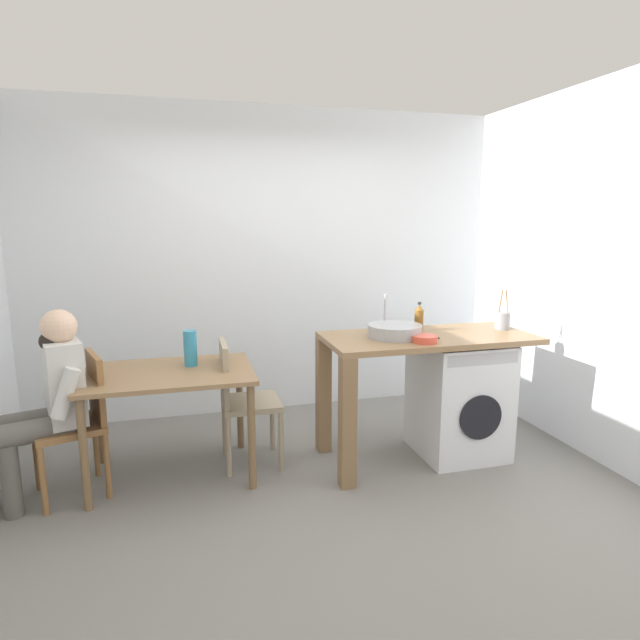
{
  "coord_description": "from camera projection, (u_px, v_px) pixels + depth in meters",
  "views": [
    {
      "loc": [
        -0.78,
        -2.97,
        1.73
      ],
      "look_at": [
        0.14,
        0.45,
        1.06
      ],
      "focal_mm": 29.68,
      "sensor_mm": 36.0,
      "label": 1
    }
  ],
  "objects": [
    {
      "name": "utensil_crock",
      "position": [
        502.0,
        320.0,
        3.97
      ],
      "size": [
        0.11,
        0.11,
        0.3
      ],
      "color": "gray",
      "rests_on": "kitchen_counter"
    },
    {
      "name": "bottle_tall_green",
      "position": [
        419.0,
        318.0,
        3.91
      ],
      "size": [
        0.07,
        0.07,
        0.22
      ],
      "color": "brown",
      "rests_on": "kitchen_counter"
    },
    {
      "name": "washing_machine",
      "position": [
        458.0,
        397.0,
        3.93
      ],
      "size": [
        0.6,
        0.61,
        0.86
      ],
      "color": "silver",
      "rests_on": "ground_plane"
    },
    {
      "name": "sink_basin",
      "position": [
        395.0,
        331.0,
        3.7
      ],
      "size": [
        0.38,
        0.38,
        0.09
      ],
      "primitive_type": "cylinder",
      "color": "#9EA0A5",
      "rests_on": "kitchen_counter"
    },
    {
      "name": "mixing_bowl",
      "position": [
        425.0,
        338.0,
        3.55
      ],
      "size": [
        0.17,
        0.17,
        0.05
      ],
      "color": "#D84C38",
      "rests_on": "kitchen_counter"
    },
    {
      "name": "chair_opposite",
      "position": [
        240.0,
        396.0,
        3.73
      ],
      "size": [
        0.4,
        0.4,
        0.9
      ],
      "rotation": [
        0.0,
        0.0,
        -1.58
      ],
      "color": "gray",
      "rests_on": "ground_plane"
    },
    {
      "name": "ground_plane",
      "position": [
        317.0,
        498.0,
        3.34
      ],
      "size": [
        5.46,
        5.46,
        0.0
      ],
      "primitive_type": "plane",
      "color": "slate"
    },
    {
      "name": "vase",
      "position": [
        190.0,
        348.0,
        3.62
      ],
      "size": [
        0.09,
        0.09,
        0.25
      ],
      "primitive_type": "cylinder",
      "color": "teal",
      "rests_on": "dining_table"
    },
    {
      "name": "tap",
      "position": [
        385.0,
        313.0,
        3.85
      ],
      "size": [
        0.02,
        0.02,
        0.28
      ],
      "primitive_type": "cylinder",
      "color": "#B2B2B7",
      "rests_on": "kitchen_counter"
    },
    {
      "name": "kitchen_counter",
      "position": [
        401.0,
        359.0,
        3.75
      ],
      "size": [
        1.5,
        0.68,
        0.92
      ],
      "color": "olive",
      "rests_on": "ground_plane"
    },
    {
      "name": "wall_counter_side",
      "position": [
        618.0,
        276.0,
        3.64
      ],
      "size": [
        0.1,
        3.8,
        2.7
      ],
      "primitive_type": "cube",
      "color": "silver",
      "rests_on": "ground_plane"
    },
    {
      "name": "wall_back",
      "position": [
        267.0,
        263.0,
        4.75
      ],
      "size": [
        4.6,
        0.1,
        2.7
      ],
      "primitive_type": "cube",
      "color": "silver",
      "rests_on": "ground_plane"
    },
    {
      "name": "seated_person",
      "position": [
        49.0,
        396.0,
        3.23
      ],
      "size": [
        0.56,
        0.54,
        1.2
      ],
      "rotation": [
        0.0,
        0.0,
        1.89
      ],
      "color": "#595651",
      "rests_on": "ground_plane"
    },
    {
      "name": "scissors",
      "position": [
        429.0,
        338.0,
        3.67
      ],
      "size": [
        0.15,
        0.06,
        0.01
      ],
      "color": "#B2B2B7",
      "rests_on": "kitchen_counter"
    },
    {
      "name": "dining_table",
      "position": [
        169.0,
        385.0,
        3.53
      ],
      "size": [
        1.1,
        0.76,
        0.74
      ],
      "color": "olive",
      "rests_on": "ground_plane"
    },
    {
      "name": "chair_person_seat",
      "position": [
        80.0,
        416.0,
        3.34
      ],
      "size": [
        0.5,
        0.5,
        0.9
      ],
      "rotation": [
        0.0,
        0.0,
        1.89
      ],
      "color": "olive",
      "rests_on": "ground_plane"
    }
  ]
}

